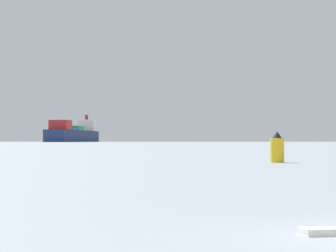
# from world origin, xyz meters

# --- Properties ---
(cargo_ship) EXTENTS (28.49, 167.01, 33.18)m
(cargo_ship) POSITION_xyz_m (-189.38, 844.79, 9.10)
(cargo_ship) COLOR navy
(cargo_ship) RESTS_ON ground_plane
(distant_headland) EXTENTS (1398.08, 618.90, 38.63)m
(distant_headland) POSITION_xyz_m (-119.33, 1532.07, 19.31)
(distant_headland) COLOR #4C564C
(distant_headland) RESTS_ON ground_plane
(channel_buoy) EXTENTS (1.03, 1.03, 2.32)m
(channel_buoy) POSITION_xyz_m (0.75, 44.41, 1.05)
(channel_buoy) COLOR yellow
(channel_buoy) RESTS_ON ground_plane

